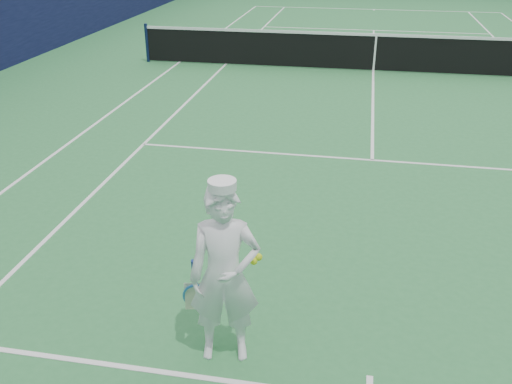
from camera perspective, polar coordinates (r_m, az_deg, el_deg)
ground at (r=16.06m, az=11.64°, el=11.72°), size 80.00×80.00×0.00m
court_markings at (r=16.06m, az=11.64°, el=11.74°), size 11.03×23.83×0.01m
tennis_net at (r=15.94m, az=11.82°, el=13.66°), size 12.88×0.09×1.07m
tennis_player at (r=5.10m, az=-3.17°, el=-8.31°), size 0.82×0.54×1.80m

